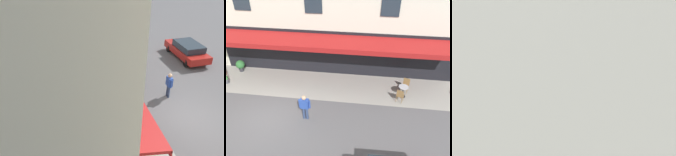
% 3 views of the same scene
% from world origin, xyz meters
% --- Properties ---
extents(ground_plane, '(70.00, 70.00, 0.00)m').
position_xyz_m(ground_plane, '(0.00, 0.00, 0.00)').
color(ground_plane, '#565456').
extents(sidewalk_cafe_terrace, '(20.50, 3.20, 0.01)m').
position_xyz_m(sidewalk_cafe_terrace, '(-3.25, -3.40, 0.00)').
color(sidewalk_cafe_terrace, gray).
rests_on(sidewalk_cafe_terrace, ground_plane).
extents(cafe_table_near_entrance, '(0.60, 0.60, 0.75)m').
position_xyz_m(cafe_table_near_entrance, '(-7.51, -2.85, 0.49)').
color(cafe_table_near_entrance, black).
rests_on(cafe_table_near_entrance, ground_plane).
extents(cafe_chair_wicker_by_window, '(0.52, 0.52, 0.91)m').
position_xyz_m(cafe_chair_wicker_by_window, '(-7.28, -2.27, 0.55)').
color(cafe_chair_wicker_by_window, olive).
rests_on(cafe_chair_wicker_by_window, ground_plane).
extents(cafe_chair_wicker_facing_street, '(0.52, 0.52, 0.91)m').
position_xyz_m(cafe_chair_wicker_facing_street, '(-7.74, -3.44, 0.55)').
color(cafe_chair_wicker_facing_street, olive).
rests_on(cafe_chair_wicker_facing_street, ground_plane).
extents(walking_pedestrian_in_blue, '(0.65, 0.28, 1.58)m').
position_xyz_m(walking_pedestrian_in_blue, '(-2.01, -0.18, 0.92)').
color(walking_pedestrian_in_blue, navy).
rests_on(walking_pedestrian_in_blue, ground_plane).
extents(potted_plant_entrance_left, '(0.61, 0.61, 0.85)m').
position_xyz_m(potted_plant_entrance_left, '(3.86, -4.38, 0.50)').
color(potted_plant_entrance_left, '#2D2D33').
rests_on(potted_plant_entrance_left, ground_plane).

